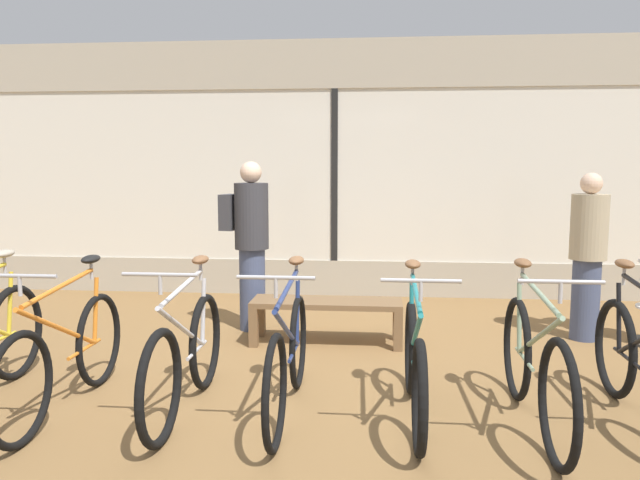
{
  "coord_description": "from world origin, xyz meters",
  "views": [
    {
      "loc": [
        0.55,
        -4.45,
        1.67
      ],
      "look_at": [
        0.0,
        1.45,
        0.95
      ],
      "focal_mm": 35.0,
      "sensor_mm": 36.0,
      "label": 1
    }
  ],
  "objects_px": {
    "bicycle_center_right": "(414,363)",
    "display_bench": "(327,308)",
    "bicycle_right": "(535,367)",
    "customer_near_rack": "(250,240)",
    "customer_by_window": "(588,251)",
    "bicycle_left": "(65,355)",
    "bicycle_center_left": "(186,356)",
    "bicycle_center": "(288,357)"
  },
  "relations": [
    {
      "from": "display_bench",
      "to": "customer_by_window",
      "type": "height_order",
      "value": "customer_by_window"
    },
    {
      "from": "bicycle_center",
      "to": "bicycle_left",
      "type": "bearing_deg",
      "value": -176.41
    },
    {
      "from": "bicycle_center_left",
      "to": "customer_near_rack",
      "type": "xyz_separation_m",
      "value": [
        0.0,
        2.15,
        0.53
      ]
    },
    {
      "from": "bicycle_right",
      "to": "customer_by_window",
      "type": "xyz_separation_m",
      "value": [
        0.99,
        2.14,
        0.46
      ]
    },
    {
      "from": "bicycle_left",
      "to": "bicycle_center",
      "type": "xyz_separation_m",
      "value": [
        1.51,
        0.09,
        0.0
      ]
    },
    {
      "from": "bicycle_center",
      "to": "bicycle_center_right",
      "type": "distance_m",
      "value": 0.84
    },
    {
      "from": "bicycle_center_right",
      "to": "customer_by_window",
      "type": "bearing_deg",
      "value": 49.93
    },
    {
      "from": "customer_near_rack",
      "to": "customer_by_window",
      "type": "bearing_deg",
      "value": -0.84
    },
    {
      "from": "bicycle_left",
      "to": "customer_by_window",
      "type": "relative_size",
      "value": 1.1
    },
    {
      "from": "bicycle_center",
      "to": "customer_by_window",
      "type": "height_order",
      "value": "customer_by_window"
    },
    {
      "from": "display_bench",
      "to": "customer_by_window",
      "type": "bearing_deg",
      "value": 8.8
    },
    {
      "from": "customer_near_rack",
      "to": "bicycle_right",
      "type": "bearing_deg",
      "value": -43.93
    },
    {
      "from": "bicycle_left",
      "to": "bicycle_center_right",
      "type": "relative_size",
      "value": 1.05
    },
    {
      "from": "bicycle_center_right",
      "to": "bicycle_center_left",
      "type": "bearing_deg",
      "value": -178.72
    },
    {
      "from": "bicycle_right",
      "to": "display_bench",
      "type": "bearing_deg",
      "value": 129.75
    },
    {
      "from": "bicycle_center_left",
      "to": "bicycle_center_right",
      "type": "relative_size",
      "value": 1.01
    },
    {
      "from": "bicycle_right",
      "to": "customer_near_rack",
      "type": "height_order",
      "value": "customer_near_rack"
    },
    {
      "from": "bicycle_left",
      "to": "display_bench",
      "type": "relative_size",
      "value": 1.25
    },
    {
      "from": "bicycle_left",
      "to": "bicycle_center",
      "type": "relative_size",
      "value": 1.0
    },
    {
      "from": "bicycle_left",
      "to": "customer_by_window",
      "type": "height_order",
      "value": "customer_by_window"
    },
    {
      "from": "display_bench",
      "to": "bicycle_center_left",
      "type": "bearing_deg",
      "value": -115.19
    },
    {
      "from": "bicycle_center",
      "to": "bicycle_right",
      "type": "height_order",
      "value": "bicycle_right"
    },
    {
      "from": "customer_by_window",
      "to": "display_bench",
      "type": "bearing_deg",
      "value": -171.2
    },
    {
      "from": "bicycle_right",
      "to": "display_bench",
      "type": "relative_size",
      "value": 1.27
    },
    {
      "from": "bicycle_center",
      "to": "bicycle_right",
      "type": "relative_size",
      "value": 0.99
    },
    {
      "from": "customer_near_rack",
      "to": "bicycle_center_left",
      "type": "bearing_deg",
      "value": -90.03
    },
    {
      "from": "bicycle_center_left",
      "to": "display_bench",
      "type": "distance_m",
      "value": 1.9
    },
    {
      "from": "bicycle_center",
      "to": "display_bench",
      "type": "bearing_deg",
      "value": 85.97
    },
    {
      "from": "bicycle_center_right",
      "to": "display_bench",
      "type": "distance_m",
      "value": 1.83
    },
    {
      "from": "bicycle_left",
      "to": "bicycle_center_left",
      "type": "height_order",
      "value": "bicycle_center_left"
    },
    {
      "from": "bicycle_center",
      "to": "customer_by_window",
      "type": "bearing_deg",
      "value": 38.66
    },
    {
      "from": "bicycle_center_left",
      "to": "customer_by_window",
      "type": "height_order",
      "value": "customer_by_window"
    },
    {
      "from": "display_bench",
      "to": "bicycle_left",
      "type": "bearing_deg",
      "value": -132.53
    },
    {
      "from": "bicycle_center_left",
      "to": "bicycle_right",
      "type": "relative_size",
      "value": 0.95
    },
    {
      "from": "bicycle_right",
      "to": "customer_near_rack",
      "type": "relative_size",
      "value": 1.04
    },
    {
      "from": "bicycle_center",
      "to": "display_bench",
      "type": "xyz_separation_m",
      "value": [
        0.12,
        1.68,
        -0.05
      ]
    },
    {
      "from": "bicycle_center",
      "to": "bicycle_right",
      "type": "distance_m",
      "value": 1.59
    },
    {
      "from": "bicycle_left",
      "to": "customer_near_rack",
      "type": "height_order",
      "value": "customer_near_rack"
    },
    {
      "from": "display_bench",
      "to": "customer_near_rack",
      "type": "relative_size",
      "value": 0.82
    },
    {
      "from": "bicycle_right",
      "to": "bicycle_left",
      "type": "bearing_deg",
      "value": -179.77
    },
    {
      "from": "customer_near_rack",
      "to": "display_bench",
      "type": "bearing_deg",
      "value": -27.92
    },
    {
      "from": "bicycle_center_left",
      "to": "bicycle_center_right",
      "type": "distance_m",
      "value": 1.53
    }
  ]
}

